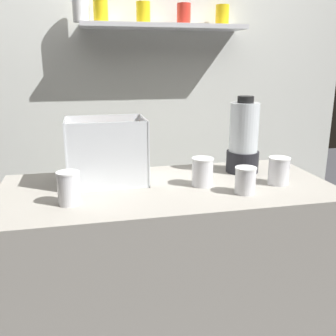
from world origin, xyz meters
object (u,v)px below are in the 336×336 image
blender_pitcher (243,139)px  juice_cup_mango_middle (245,182)px  juice_cup_pomegranate_right (279,173)px  juice_cup_mango_left (202,173)px  carrot_display_bin (108,163)px  juice_cup_mango_far_left (69,190)px

blender_pitcher → juice_cup_mango_middle: blender_pitcher is taller
juice_cup_pomegranate_right → juice_cup_mango_left: bearing=170.7°
juice_cup_mango_left → juice_cup_pomegranate_right: 0.33m
juice_cup_mango_middle → juice_cup_pomegranate_right: 0.21m
carrot_display_bin → blender_pitcher: bearing=2.6°
carrot_display_bin → juice_cup_mango_middle: size_ratio=3.12×
juice_cup_mango_far_left → juice_cup_mango_middle: juice_cup_mango_far_left is taller
juice_cup_pomegranate_right → juice_cup_mango_middle: bearing=-157.0°
juice_cup_mango_middle → juice_cup_mango_left: bearing=135.5°
carrot_display_bin → juice_cup_mango_far_left: bearing=-124.3°
blender_pitcher → juice_cup_pomegranate_right: bearing=-71.0°
juice_cup_mango_far_left → juice_cup_mango_left: bearing=10.6°
juice_cup_mango_far_left → juice_cup_pomegranate_right: 0.87m
carrot_display_bin → juice_cup_mango_left: (0.39, -0.13, -0.03)m
blender_pitcher → juice_cup_mango_left: (-0.25, -0.16, -0.10)m
juice_cup_mango_left → juice_cup_pomegranate_right: size_ratio=1.02×
blender_pitcher → juice_cup_mango_left: 0.32m
blender_pitcher → juice_cup_pomegranate_right: size_ratio=3.04×
juice_cup_mango_far_left → juice_cup_mango_left: (0.55, 0.10, -0.00)m
juice_cup_mango_middle → juice_cup_mango_far_left: bearing=177.4°
blender_pitcher → juice_cup_pomegranate_right: (0.07, -0.21, -0.11)m
carrot_display_bin → juice_cup_mango_middle: 0.59m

